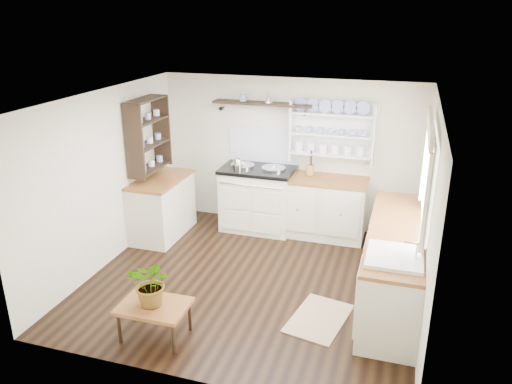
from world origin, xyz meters
TOP-DOWN VIEW (x-y plane):
  - floor at (0.00, 0.00)m, footprint 4.00×3.80m
  - wall_back at (0.00, 1.90)m, footprint 4.00×0.02m
  - wall_right at (2.00, 0.00)m, footprint 0.02×3.80m
  - wall_left at (-2.00, 0.00)m, footprint 0.02×3.80m
  - ceiling at (0.00, 0.00)m, footprint 4.00×3.80m
  - window at (1.95, 0.15)m, footprint 0.08×1.55m
  - aga_cooker at (-0.40, 1.57)m, footprint 1.10×0.76m
  - back_cabinets at (0.60, 1.60)m, footprint 1.27×0.63m
  - right_cabinets at (1.70, 0.10)m, footprint 0.62×2.43m
  - belfast_sink at (1.70, -0.65)m, footprint 0.55×0.60m
  - left_cabinets at (-1.70, 0.90)m, footprint 0.62×1.13m
  - plate_rack at (0.65, 1.86)m, footprint 1.20×0.22m
  - high_shelf at (-0.40, 1.78)m, footprint 1.50×0.29m
  - left_shelving at (-1.84, 0.90)m, footprint 0.28×0.80m
  - kettle at (-0.68, 1.45)m, footprint 0.17×0.17m
  - utensil_crock at (0.37, 1.68)m, footprint 0.13×0.13m
  - center_table at (-0.61, -1.40)m, footprint 0.71×0.51m
  - potted_plant at (-0.61, -1.40)m, footprint 0.48×0.42m
  - floor_rug at (0.97, -0.59)m, footprint 0.70×0.94m

SIDE VIEW (x-z plane):
  - floor at x=0.00m, z-range -0.01..0.01m
  - floor_rug at x=0.97m, z-range 0.00..0.02m
  - center_table at x=-0.61m, z-range 0.15..0.53m
  - right_cabinets at x=1.70m, z-range 0.01..0.91m
  - left_cabinets at x=-1.70m, z-range 0.01..0.91m
  - back_cabinets at x=0.60m, z-range 0.01..0.91m
  - aga_cooker at x=-0.40m, z-range -0.01..1.01m
  - potted_plant at x=-0.61m, z-range 0.38..0.88m
  - belfast_sink at x=1.70m, z-range 0.58..1.03m
  - utensil_crock at x=0.37m, z-range 0.91..1.06m
  - kettle at x=-0.68m, z-range 0.93..1.14m
  - wall_back at x=0.00m, z-range 0.00..2.30m
  - wall_right at x=2.00m, z-range 0.00..2.30m
  - wall_left at x=-2.00m, z-range 0.00..2.30m
  - left_shelving at x=-1.84m, z-range 1.02..2.08m
  - plate_rack at x=0.65m, z-range 1.11..2.01m
  - window at x=1.95m, z-range 0.95..2.17m
  - high_shelf at x=-0.40m, z-range 1.83..1.99m
  - ceiling at x=0.00m, z-range 2.29..2.30m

